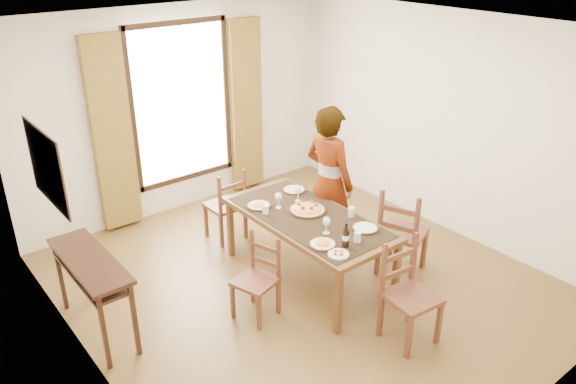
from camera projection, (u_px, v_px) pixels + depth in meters
ground at (302, 282)px, 6.13m from camera, size 5.00×5.00×0.00m
room_shell at (295, 147)px, 5.56m from camera, size 4.60×5.10×2.74m
console_table at (90, 269)px, 5.11m from camera, size 0.38×1.20×0.80m
dining_table at (308, 222)px, 5.93m from camera, size 0.92×1.93×0.76m
chair_west at (257, 280)px, 5.47m from camera, size 0.47×0.47×0.85m
chair_north at (226, 207)px, 6.83m from camera, size 0.41×0.41×0.93m
chair_south at (409, 296)px, 5.12m from camera, size 0.48×0.48×0.99m
chair_east at (402, 235)px, 6.10m from camera, size 0.59×0.59×1.04m
man at (329, 182)px, 6.36m from camera, size 0.75×0.58×1.79m
plate_sw at (323, 243)px, 5.36m from camera, size 0.27×0.27×0.05m
plate_se at (365, 227)px, 5.64m from camera, size 0.27×0.27×0.05m
plate_nw at (259, 204)px, 6.11m from camera, size 0.27×0.27×0.05m
plate_ne at (294, 189)px, 6.48m from camera, size 0.27×0.27×0.05m
pasta_platter at (307, 207)px, 5.99m from camera, size 0.40×0.40×0.10m
caprese_plate at (338, 253)px, 5.20m from camera, size 0.20×0.20×0.04m
wine_glass_a at (326, 225)px, 5.54m from camera, size 0.08×0.08×0.18m
wine_glass_b at (298, 194)px, 6.20m from camera, size 0.08×0.08×0.18m
wine_glass_c at (278, 200)px, 6.05m from camera, size 0.08×0.08×0.18m
tumbler_a at (351, 212)px, 5.89m from camera, size 0.07×0.07×0.10m
tumbler_b at (265, 209)px, 5.94m from camera, size 0.07×0.07×0.10m
tumbler_c at (357, 237)px, 5.41m from camera, size 0.07×0.07×0.10m
wine_bottle at (346, 235)px, 5.30m from camera, size 0.07×0.07×0.25m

